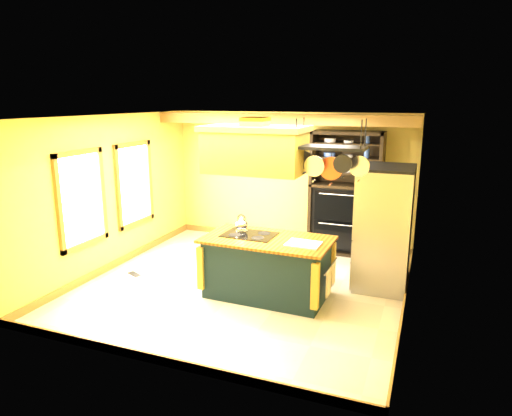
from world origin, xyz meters
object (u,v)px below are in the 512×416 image
Objects in this scene: kitchen_island at (267,266)px; pot_rack at (331,155)px; hutch at (345,207)px; range_hood at (255,148)px; refrigerator at (383,230)px.

pot_rack reaches higher than kitchen_island.
hutch is at bearing 75.63° from kitchen_island.
kitchen_island is 2.64m from hutch.
range_hood is 1.11m from pot_rack.
pot_rack is (1.10, 0.01, -0.05)m from range_hood.
range_hood is at bearing -150.35° from refrigerator.
range_hood is at bearing -178.17° from kitchen_island.
pot_rack is 0.44× the size of hutch.
hutch is (-0.19, 2.49, -1.30)m from pot_rack.
hutch is (-0.87, 1.49, -0.02)m from refrigerator.
range_hood is 1.45× the size of pot_rack.
range_hood is 2.99m from hutch.
refrigerator is (0.68, 1.00, -1.27)m from pot_rack.
kitchen_island is 1.80m from range_hood.
refrigerator is 0.81× the size of hutch.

